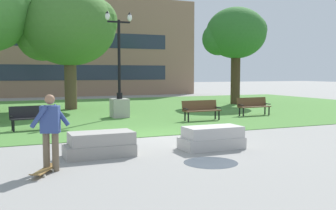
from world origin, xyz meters
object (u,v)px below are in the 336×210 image
(concrete_block_left, at_px, (212,138))
(skateboard, at_px, (44,170))
(person_skateboarder, at_px, (50,128))
(lamp_post_left, at_px, (119,96))
(park_bench_near_right, at_px, (253,105))
(park_bench_far_left, at_px, (35,116))
(concrete_block_center, at_px, (100,145))
(park_bench_near_left, at_px, (201,109))

(concrete_block_left, bearing_deg, skateboard, -166.81)
(person_skateboarder, xyz_separation_m, lamp_post_left, (4.34, 9.52, 0.08))
(park_bench_near_right, relative_size, park_bench_far_left, 0.98)
(concrete_block_center, xyz_separation_m, skateboard, (-1.56, -1.35, -0.22))
(concrete_block_center, distance_m, person_skateboarder, 1.89)
(skateboard, distance_m, park_bench_far_left, 7.06)
(concrete_block_left, bearing_deg, park_bench_far_left, 126.64)
(concrete_block_center, height_order, concrete_block_left, same)
(skateboard, distance_m, park_bench_near_right, 13.59)
(concrete_block_left, height_order, park_bench_near_right, park_bench_near_right)
(park_bench_far_left, bearing_deg, lamp_post_left, 33.21)
(concrete_block_center, distance_m, skateboard, 2.07)
(park_bench_far_left, distance_m, lamp_post_left, 4.99)
(concrete_block_left, height_order, park_bench_far_left, park_bench_far_left)
(park_bench_far_left, bearing_deg, concrete_block_left, -53.36)
(park_bench_far_left, relative_size, lamp_post_left, 0.36)
(concrete_block_center, distance_m, lamp_post_left, 8.94)
(concrete_block_center, xyz_separation_m, park_bench_far_left, (-1.18, 5.68, 0.23))
(concrete_block_left, xyz_separation_m, person_skateboarder, (-4.59, -0.88, 0.66))
(concrete_block_left, bearing_deg, concrete_block_center, 175.84)
(park_bench_near_right, bearing_deg, concrete_block_left, -132.65)
(concrete_block_left, xyz_separation_m, park_bench_near_left, (2.82, 5.99, 0.23))
(park_bench_near_right, height_order, park_bench_far_left, same)
(park_bench_near_right, height_order, lamp_post_left, lamp_post_left)
(park_bench_near_left, relative_size, lamp_post_left, 0.36)
(concrete_block_left, height_order, skateboard, concrete_block_left)
(lamp_post_left, bearing_deg, concrete_block_left, -88.35)
(concrete_block_center, distance_m, park_bench_far_left, 5.81)
(concrete_block_left, xyz_separation_m, park_bench_near_right, (6.26, 6.80, 0.23))
(park_bench_near_left, xyz_separation_m, park_bench_far_left, (-7.22, -0.07, 0.00))
(lamp_post_left, bearing_deg, park_bench_near_right, -15.73)
(concrete_block_center, relative_size, concrete_block_left, 1.00)
(person_skateboarder, bearing_deg, park_bench_near_left, 42.81)
(concrete_block_center, distance_m, park_bench_near_right, 11.53)
(skateboard, xyz_separation_m, park_bench_far_left, (0.37, 7.03, 0.45))
(park_bench_far_left, bearing_deg, concrete_block_center, -78.24)
(person_skateboarder, distance_m, park_bench_near_left, 10.12)
(concrete_block_left, relative_size, person_skateboarder, 1.05)
(park_bench_far_left, height_order, lamp_post_left, lamp_post_left)
(person_skateboarder, height_order, skateboard, person_skateboarder)
(lamp_post_left, bearing_deg, concrete_block_center, -109.46)
(park_bench_near_right, distance_m, park_bench_far_left, 10.70)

